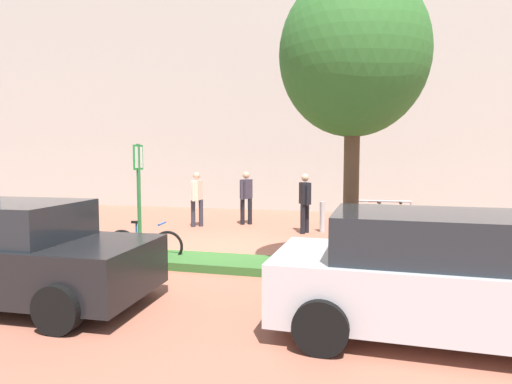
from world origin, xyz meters
The scene contains 13 objects.
ground_plane centered at (0.00, 0.00, 0.00)m, with size 60.00×60.00×0.00m, color #9E5B47.
building_facade centered at (0.00, 8.12, 5.00)m, with size 28.00×1.20×10.00m, color #B2ADA3.
planter_strip centered at (-0.60, -1.73, 0.08)m, with size 7.00×1.10×0.16m, color #336028.
tree_sidewalk centered at (3.09, -1.87, 3.99)m, with size 2.63×2.63×5.47m.
parking_sign_post centered at (-1.26, -1.73, 1.62)m, with size 0.08×0.36×2.48m.
bike_at_sign centered at (-1.18, -1.66, 0.35)m, with size 1.68×0.42×0.86m.
bike_rack_cluster centered at (3.71, 4.37, 0.35)m, with size 2.11×1.61×0.83m.
bollard_steel centered at (2.13, 2.80, 0.45)m, with size 0.16×0.16×0.90m, color #ADADB2.
person_suited_navy centered at (1.65, 2.49, 0.98)m, with size 0.39×0.56×1.72m.
person_suited_dark centered at (-0.42, 3.63, 0.98)m, with size 0.36×0.59×1.72m.
person_shirt_white centered at (-1.81, 2.83, 0.98)m, with size 0.34×0.61×1.72m.
car_black_suv centered at (-1.90, -4.54, 0.76)m, with size 4.36×2.15×1.54m.
car_silver_sedan centered at (4.32, -4.28, 0.76)m, with size 4.35×2.11×1.54m.
Camera 1 is at (3.35, -9.92, 2.23)m, focal length 30.57 mm.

